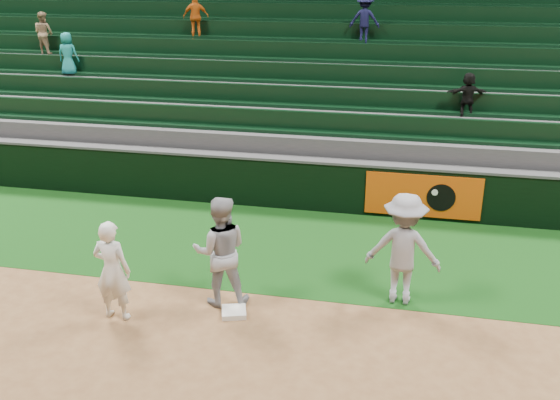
{
  "coord_description": "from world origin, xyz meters",
  "views": [
    {
      "loc": [
        2.57,
        -8.63,
        5.61
      ],
      "look_at": [
        0.25,
        2.3,
        1.3
      ],
      "focal_mm": 40.0,
      "sensor_mm": 36.0,
      "label": 1
    }
  ],
  "objects_px": {
    "first_base": "(234,312)",
    "first_baseman": "(112,270)",
    "base_coach": "(403,249)",
    "baserunner": "(221,251)"
  },
  "relations": [
    {
      "from": "first_base",
      "to": "first_baseman",
      "type": "height_order",
      "value": "first_baseman"
    },
    {
      "from": "first_base",
      "to": "first_baseman",
      "type": "bearing_deg",
      "value": -165.88
    },
    {
      "from": "first_baseman",
      "to": "baserunner",
      "type": "bearing_deg",
      "value": -149.21
    },
    {
      "from": "first_base",
      "to": "base_coach",
      "type": "distance_m",
      "value": 3.08
    },
    {
      "from": "baserunner",
      "to": "base_coach",
      "type": "height_order",
      "value": "base_coach"
    },
    {
      "from": "first_baseman",
      "to": "base_coach",
      "type": "distance_m",
      "value": 4.88
    },
    {
      "from": "first_base",
      "to": "first_baseman",
      "type": "relative_size",
      "value": 0.23
    },
    {
      "from": "first_base",
      "to": "base_coach",
      "type": "relative_size",
      "value": 0.2
    },
    {
      "from": "first_baseman",
      "to": "base_coach",
      "type": "relative_size",
      "value": 0.87
    },
    {
      "from": "baserunner",
      "to": "base_coach",
      "type": "bearing_deg",
      "value": 176.58
    }
  ]
}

